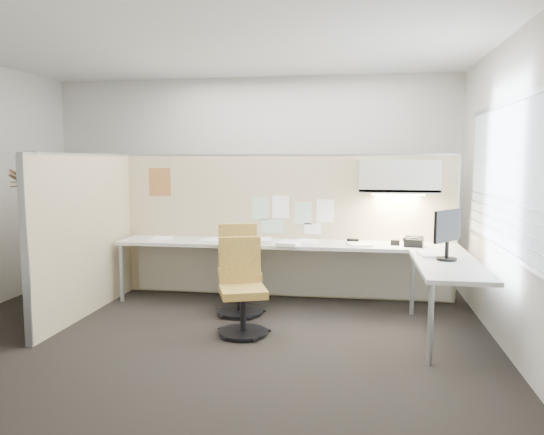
% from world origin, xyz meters
% --- Properties ---
extents(floor, '(5.50, 4.50, 0.01)m').
position_xyz_m(floor, '(0.00, 0.00, -0.01)').
color(floor, black).
rests_on(floor, ground).
extents(ceiling, '(5.50, 4.50, 0.01)m').
position_xyz_m(ceiling, '(0.00, 0.00, 2.80)').
color(ceiling, white).
rests_on(ceiling, wall_back).
extents(wall_back, '(5.50, 0.02, 2.80)m').
position_xyz_m(wall_back, '(0.00, 2.25, 1.40)').
color(wall_back, beige).
rests_on(wall_back, ground).
extents(wall_front, '(5.50, 0.02, 2.80)m').
position_xyz_m(wall_front, '(0.00, -2.25, 1.40)').
color(wall_front, beige).
rests_on(wall_front, ground).
extents(wall_right, '(0.02, 4.50, 2.80)m').
position_xyz_m(wall_right, '(2.75, 0.00, 1.40)').
color(wall_right, beige).
rests_on(wall_right, ground).
extents(window_pane, '(0.01, 2.80, 1.30)m').
position_xyz_m(window_pane, '(2.73, 0.00, 1.55)').
color(window_pane, '#ACB9C7').
rests_on(window_pane, wall_right).
extents(partition_back, '(4.10, 0.06, 1.75)m').
position_xyz_m(partition_back, '(0.55, 1.60, 0.88)').
color(partition_back, tan).
rests_on(partition_back, floor).
extents(partition_left, '(0.06, 2.20, 1.75)m').
position_xyz_m(partition_left, '(-1.50, 0.50, 0.88)').
color(partition_left, tan).
rests_on(partition_left, floor).
extents(desk, '(4.00, 2.07, 0.73)m').
position_xyz_m(desk, '(0.93, 1.13, 0.60)').
color(desk, beige).
rests_on(desk, floor).
extents(overhead_bin, '(0.90, 0.36, 0.38)m').
position_xyz_m(overhead_bin, '(1.90, 1.39, 1.51)').
color(overhead_bin, beige).
rests_on(overhead_bin, partition_back).
extents(task_light_strip, '(0.60, 0.06, 0.02)m').
position_xyz_m(task_light_strip, '(1.90, 1.39, 1.30)').
color(task_light_strip, '#FFEABF').
rests_on(task_light_strip, overhead_bin).
extents(pinned_papers, '(1.01, 0.00, 0.47)m').
position_xyz_m(pinned_papers, '(0.63, 1.57, 1.03)').
color(pinned_papers, '#8CBF8C').
rests_on(pinned_papers, partition_back).
extents(poster, '(0.28, 0.00, 0.35)m').
position_xyz_m(poster, '(-1.05, 1.57, 1.42)').
color(poster, orange).
rests_on(poster, partition_back).
extents(chair_left, '(0.55, 0.57, 0.92)m').
position_xyz_m(chair_left, '(0.33, 0.11, 0.43)').
color(chair_left, black).
rests_on(chair_left, floor).
extents(chair_right, '(0.57, 0.58, 0.97)m').
position_xyz_m(chair_right, '(0.15, 0.79, 0.45)').
color(chair_right, black).
rests_on(chair_right, floor).
extents(monitor, '(0.31, 0.38, 0.49)m').
position_xyz_m(monitor, '(2.30, 0.41, 1.01)').
color(monitor, black).
rests_on(monitor, desk).
extents(phone, '(0.24, 0.23, 0.12)m').
position_xyz_m(phone, '(2.06, 1.20, 0.78)').
color(phone, black).
rests_on(phone, desk).
extents(stapler, '(0.15, 0.07, 0.05)m').
position_xyz_m(stapler, '(1.39, 1.34, 0.76)').
color(stapler, black).
rests_on(stapler, desk).
extents(tape_dispenser, '(0.11, 0.07, 0.06)m').
position_xyz_m(tape_dispenser, '(1.87, 1.25, 0.76)').
color(tape_dispenser, black).
rests_on(tape_dispenser, desk).
extents(coat_hook, '(0.18, 0.43, 1.31)m').
position_xyz_m(coat_hook, '(-1.58, -0.44, 1.42)').
color(coat_hook, silver).
rests_on(coat_hook, partition_left).
extents(paper_stack_0, '(0.29, 0.35, 0.03)m').
position_xyz_m(paper_stack_0, '(-0.90, 1.21, 0.74)').
color(paper_stack_0, white).
rests_on(paper_stack_0, desk).
extents(paper_stack_1, '(0.30, 0.35, 0.02)m').
position_xyz_m(paper_stack_1, '(-0.26, 1.25, 0.74)').
color(paper_stack_1, white).
rests_on(paper_stack_1, desk).
extents(paper_stack_2, '(0.28, 0.34, 0.05)m').
position_xyz_m(paper_stack_2, '(0.33, 1.16, 0.75)').
color(paper_stack_2, white).
rests_on(paper_stack_2, desk).
extents(paper_stack_3, '(0.25, 0.31, 0.02)m').
position_xyz_m(paper_stack_3, '(0.84, 1.33, 0.74)').
color(paper_stack_3, white).
rests_on(paper_stack_3, desk).
extents(paper_stack_4, '(0.31, 0.35, 0.02)m').
position_xyz_m(paper_stack_4, '(1.46, 1.18, 0.74)').
color(paper_stack_4, white).
rests_on(paper_stack_4, desk).
extents(paper_stack_5, '(0.27, 0.33, 0.02)m').
position_xyz_m(paper_stack_5, '(2.18, 0.65, 0.74)').
color(paper_stack_5, white).
rests_on(paper_stack_5, desk).
extents(paper_stack_6, '(0.27, 0.33, 0.04)m').
position_xyz_m(paper_stack_6, '(0.67, 1.09, 0.75)').
color(paper_stack_6, white).
rests_on(paper_stack_6, desk).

